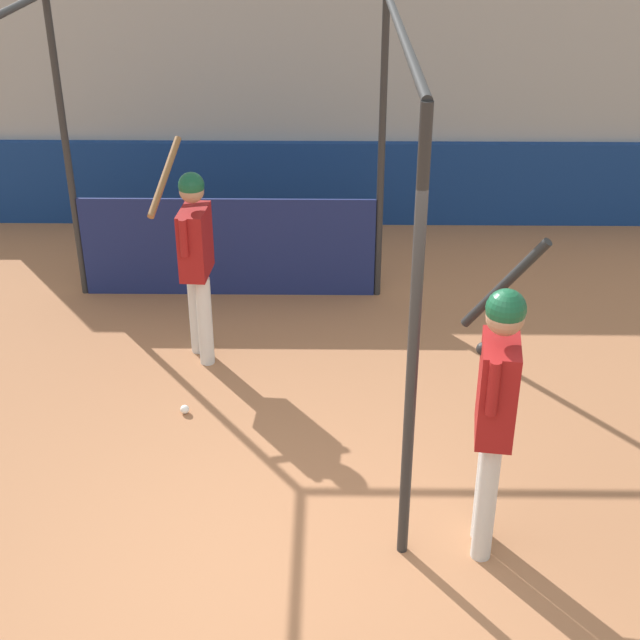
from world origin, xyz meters
TOP-DOWN VIEW (x-y plane):
  - ground_plane at (0.00, 0.00)m, footprint 60.00×60.00m
  - outfield_wall at (0.00, 6.08)m, footprint 24.00×0.12m
  - bleacher_section at (0.00, 7.74)m, footprint 8.15×3.20m
  - batting_cage at (-0.73, 3.22)m, footprint 3.10×3.89m
  - player_batter at (-0.86, 2.80)m, footprint 0.51×0.90m
  - player_waiting at (1.31, 0.34)m, footprint 0.47×0.76m
  - baseball at (-0.88, 1.87)m, footprint 0.07×0.07m

SIDE VIEW (x-z plane):
  - ground_plane at x=0.00m, z-range 0.00..0.00m
  - baseball at x=-0.88m, z-range 0.00..0.07m
  - outfield_wall at x=0.00m, z-range 0.00..1.02m
  - player_batter at x=-0.86m, z-range 0.11..1.99m
  - player_waiting at x=1.31m, z-range 0.10..2.21m
  - bleacher_section at x=0.00m, z-range -0.01..2.69m
  - batting_cage at x=-0.73m, z-range -0.15..2.84m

